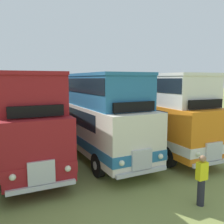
# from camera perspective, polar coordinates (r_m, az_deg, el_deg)

# --- Properties ---
(bus_sixth_in_row) EXTENTS (2.68, 10.53, 4.49)m
(bus_sixth_in_row) POSITION_cam_1_polar(r_m,az_deg,el_deg) (13.54, -20.00, -0.10)
(bus_sixth_in_row) COLOR maroon
(bus_sixth_in_row) RESTS_ON ground
(bus_seventh_in_row) EXTENTS (2.73, 10.71, 4.49)m
(bus_seventh_in_row) POSITION_cam_1_polar(r_m,az_deg,el_deg) (14.13, -5.11, 0.66)
(bus_seventh_in_row) COLOR silver
(bus_seventh_in_row) RESTS_ON ground
(bus_eighth_in_row) EXTENTS (2.83, 11.16, 4.49)m
(bus_eighth_in_row) POSITION_cam_1_polar(r_m,az_deg,el_deg) (15.59, 7.80, 1.29)
(bus_eighth_in_row) COLOR orange
(bus_eighth_in_row) RESTS_ON ground
(marshal_person) EXTENTS (0.36, 0.24, 1.73)m
(marshal_person) POSITION_cam_1_polar(r_m,az_deg,el_deg) (8.88, 20.25, -14.73)
(marshal_person) COLOR #23232D
(marshal_person) RESTS_ON ground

